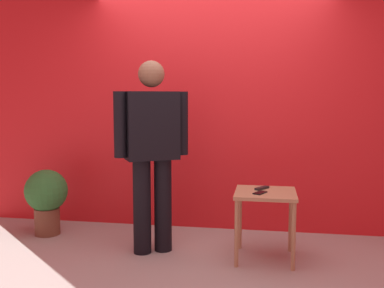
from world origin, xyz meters
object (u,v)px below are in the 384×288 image
Objects in this scene: cell_phone at (260,193)px; tv_remote at (262,188)px; standing_person at (152,147)px; potted_plant at (46,196)px; side_table at (265,202)px.

cell_phone is 0.18m from tv_remote.
standing_person reaches higher than tv_remote.
potted_plant is at bearing -151.62° from tv_remote.
standing_person is 10.37× the size of tv_remote.
potted_plant is at bearing -163.56° from cell_phone.
side_table is 4.23× the size of cell_phone.
cell_phone is 0.21× the size of potted_plant.
side_table is at bearing 85.92° from cell_phone.
side_table is 0.89× the size of potted_plant.
cell_phone is (-0.05, -0.08, 0.10)m from side_table.
cell_phone reaches higher than side_table.
standing_person is 1.13m from side_table.
potted_plant is (-1.23, 0.31, -0.58)m from standing_person.
side_table is (1.03, -0.01, -0.47)m from standing_person.
potted_plant is (-2.21, 0.41, -0.21)m from cell_phone.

